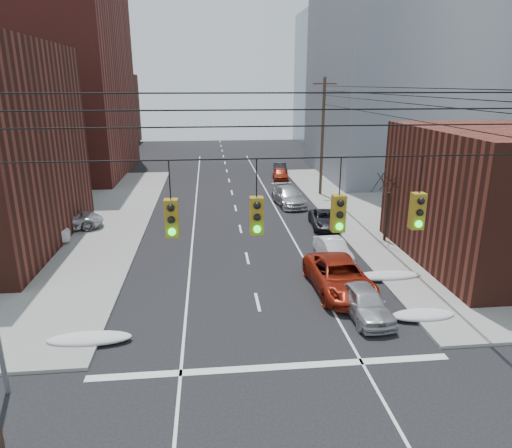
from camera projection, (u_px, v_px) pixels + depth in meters
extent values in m
cube|color=maroon|center=(6.00, 40.00, 50.12)|extent=(24.00, 20.00, 30.00)
cube|color=#461D15|center=(66.00, 111.00, 77.29)|extent=(22.00, 18.00, 12.00)
cube|color=gray|center=(420.00, 64.00, 51.62)|extent=(22.00, 20.00, 25.00)
cube|color=gray|center=(362.00, 80.00, 76.97)|extent=(20.00, 18.00, 22.00)
cylinder|color=#473323|center=(322.00, 138.00, 42.84)|extent=(0.28, 0.28, 11.00)
cube|color=#473323|center=(325.00, 84.00, 41.39)|extent=(2.20, 0.12, 0.12)
cube|color=#473323|center=(324.00, 93.00, 41.63)|extent=(1.80, 0.12, 0.12)
cylinder|color=black|center=(296.00, 158.00, 11.62)|extent=(17.00, 0.04, 0.04)
cylinder|color=black|center=(170.00, 180.00, 11.45)|extent=(0.03, 0.03, 1.00)
cube|color=olive|center=(172.00, 218.00, 11.75)|extent=(0.35, 0.30, 1.00)
sphere|color=black|center=(171.00, 208.00, 11.49)|extent=(0.20, 0.20, 0.20)
sphere|color=black|center=(171.00, 220.00, 11.58)|extent=(0.20, 0.20, 0.20)
sphere|color=#0CE526|center=(172.00, 232.00, 11.68)|extent=(0.20, 0.20, 0.20)
cylinder|color=black|center=(257.00, 178.00, 11.67)|extent=(0.03, 0.03, 1.00)
cube|color=olive|center=(257.00, 216.00, 11.96)|extent=(0.35, 0.30, 1.00)
sphere|color=black|center=(257.00, 205.00, 11.71)|extent=(0.20, 0.20, 0.20)
sphere|color=black|center=(257.00, 217.00, 11.80)|extent=(0.20, 0.20, 0.20)
sphere|color=#0CE526|center=(257.00, 229.00, 11.90)|extent=(0.20, 0.20, 0.20)
cylinder|color=black|center=(340.00, 176.00, 11.89)|extent=(0.03, 0.03, 1.00)
cube|color=olive|center=(338.00, 213.00, 12.18)|extent=(0.35, 0.30, 1.00)
sphere|color=black|center=(341.00, 203.00, 11.93)|extent=(0.20, 0.20, 0.20)
sphere|color=black|center=(340.00, 215.00, 12.02)|extent=(0.20, 0.20, 0.20)
sphere|color=#0CE526|center=(339.00, 227.00, 12.11)|extent=(0.20, 0.20, 0.20)
cylinder|color=black|center=(421.00, 175.00, 12.10)|extent=(0.03, 0.03, 1.00)
cube|color=olive|center=(417.00, 211.00, 12.40)|extent=(0.35, 0.30, 1.00)
sphere|color=black|center=(421.00, 201.00, 12.14)|extent=(0.20, 0.20, 0.20)
sphere|color=black|center=(420.00, 213.00, 12.24)|extent=(0.20, 0.20, 0.20)
sphere|color=#0CE526|center=(419.00, 224.00, 12.33)|extent=(0.20, 0.20, 0.20)
cylinder|color=black|center=(386.00, 218.00, 30.75)|extent=(0.20, 0.20, 3.50)
cylinder|color=black|center=(394.00, 184.00, 30.21)|extent=(0.27, 0.82, 1.19)
cylinder|color=black|center=(389.00, 181.00, 30.60)|extent=(1.17, 0.54, 1.38)
cylinder|color=black|center=(379.00, 180.00, 30.69)|extent=(1.44, 1.00, 1.48)
cylinder|color=black|center=(383.00, 184.00, 30.08)|extent=(0.17, 0.84, 1.19)
cylinder|color=black|center=(385.00, 184.00, 29.60)|extent=(0.82, 0.99, 1.40)
cylinder|color=black|center=(395.00, 185.00, 29.22)|extent=(1.74, 0.21, 1.43)
cylinder|color=black|center=(395.00, 185.00, 29.88)|extent=(0.48, 0.73, 1.20)
ellipsoid|color=silver|center=(90.00, 339.00, 19.06)|extent=(3.50, 1.08, 0.42)
ellipsoid|color=silver|center=(423.00, 315.00, 21.00)|extent=(3.00, 1.08, 0.42)
ellipsoid|color=silver|center=(386.00, 276.00, 25.28)|extent=(4.00, 1.08, 0.42)
imported|color=maroon|center=(339.00, 276.00, 23.70)|extent=(2.96, 6.00, 1.64)
imported|color=#B2B1B6|center=(365.00, 302.00, 21.16)|extent=(1.96, 4.32, 1.44)
imported|color=white|center=(333.00, 249.00, 28.11)|extent=(1.72, 3.96, 1.27)
imported|color=black|center=(325.00, 219.00, 34.39)|extent=(2.41, 4.61, 1.24)
imported|color=#ADADB2|center=(289.00, 196.00, 40.63)|extent=(2.80, 5.66, 1.58)
imported|color=maroon|center=(280.00, 174.00, 51.07)|extent=(2.00, 4.24, 1.40)
imported|color=black|center=(280.00, 168.00, 55.21)|extent=(1.42, 3.78, 1.23)
imported|color=silver|center=(32.00, 234.00, 30.13)|extent=(4.81, 2.66, 1.50)
imported|color=silver|center=(65.00, 220.00, 33.36)|extent=(5.71, 3.64, 1.47)
imported|color=#ACADB1|center=(38.00, 209.00, 36.63)|extent=(3.86, 2.67, 1.22)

